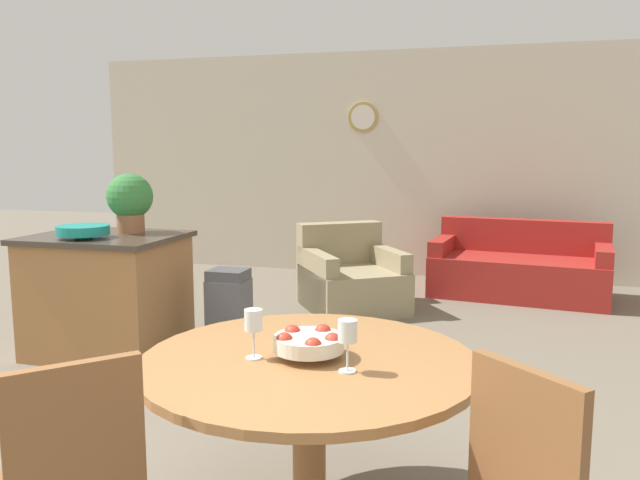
{
  "coord_description": "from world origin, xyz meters",
  "views": [
    {
      "loc": [
        1.05,
        -1.36,
        1.52
      ],
      "look_at": [
        -0.05,
        2.59,
        0.93
      ],
      "focal_mm": 35.0,
      "sensor_mm": 36.0,
      "label": 1
    }
  ],
  "objects_px": {
    "trash_bin": "(229,313)",
    "potted_plant": "(130,200)",
    "wine_glass_left": "(253,322)",
    "armchair": "(351,280)",
    "fruit_bowl": "(309,342)",
    "teal_bowl": "(83,230)",
    "wine_glass_right": "(348,333)",
    "kitchen_island": "(108,294)",
    "dining_table": "(309,398)",
    "couch": "(519,270)",
    "dining_chair_near_left": "(72,480)"
  },
  "relations": [
    {
      "from": "trash_bin",
      "to": "potted_plant",
      "type": "bearing_deg",
      "value": -177.73
    },
    {
      "from": "wine_glass_left",
      "to": "armchair",
      "type": "relative_size",
      "value": 0.15
    },
    {
      "from": "fruit_bowl",
      "to": "teal_bowl",
      "type": "bearing_deg",
      "value": 143.88
    },
    {
      "from": "wine_glass_right",
      "to": "potted_plant",
      "type": "relative_size",
      "value": 0.43
    },
    {
      "from": "fruit_bowl",
      "to": "armchair",
      "type": "xyz_separation_m",
      "value": [
        -0.64,
        3.55,
        -0.51
      ]
    },
    {
      "from": "kitchen_island",
      "to": "dining_table",
      "type": "bearing_deg",
      "value": -39.85
    },
    {
      "from": "wine_glass_right",
      "to": "trash_bin",
      "type": "distance_m",
      "value": 2.54
    },
    {
      "from": "couch",
      "to": "wine_glass_left",
      "type": "bearing_deg",
      "value": -96.62
    },
    {
      "from": "dining_chair_near_left",
      "to": "couch",
      "type": "height_order",
      "value": "dining_chair_near_left"
    },
    {
      "from": "fruit_bowl",
      "to": "kitchen_island",
      "type": "relative_size",
      "value": 0.25
    },
    {
      "from": "wine_glass_right",
      "to": "couch",
      "type": "relative_size",
      "value": 0.1
    },
    {
      "from": "wine_glass_left",
      "to": "teal_bowl",
      "type": "bearing_deg",
      "value": 139.98
    },
    {
      "from": "dining_table",
      "to": "wine_glass_right",
      "type": "distance_m",
      "value": 0.37
    },
    {
      "from": "dining_table",
      "to": "trash_bin",
      "type": "height_order",
      "value": "dining_table"
    },
    {
      "from": "dining_chair_near_left",
      "to": "couch",
      "type": "relative_size",
      "value": 0.5
    },
    {
      "from": "potted_plant",
      "to": "armchair",
      "type": "relative_size",
      "value": 0.36
    },
    {
      "from": "fruit_bowl",
      "to": "couch",
      "type": "relative_size",
      "value": 0.15
    },
    {
      "from": "wine_glass_right",
      "to": "kitchen_island",
      "type": "xyz_separation_m",
      "value": [
        -2.28,
        1.86,
        -0.42
      ]
    },
    {
      "from": "dining_chair_near_left",
      "to": "wine_glass_left",
      "type": "distance_m",
      "value": 0.8
    },
    {
      "from": "dining_table",
      "to": "potted_plant",
      "type": "relative_size",
      "value": 2.91
    },
    {
      "from": "wine_glass_left",
      "to": "trash_bin",
      "type": "bearing_deg",
      "value": 116.42
    },
    {
      "from": "wine_glass_left",
      "to": "potted_plant",
      "type": "distance_m",
      "value": 2.68
    },
    {
      "from": "couch",
      "to": "trash_bin",
      "type": "bearing_deg",
      "value": -122.27
    },
    {
      "from": "kitchen_island",
      "to": "potted_plant",
      "type": "relative_size",
      "value": 2.39
    },
    {
      "from": "dining_table",
      "to": "dining_chair_near_left",
      "type": "bearing_deg",
      "value": -128.67
    },
    {
      "from": "dining_table",
      "to": "couch",
      "type": "height_order",
      "value": "couch"
    },
    {
      "from": "fruit_bowl",
      "to": "armchair",
      "type": "distance_m",
      "value": 3.64
    },
    {
      "from": "fruit_bowl",
      "to": "trash_bin",
      "type": "distance_m",
      "value": 2.34
    },
    {
      "from": "fruit_bowl",
      "to": "potted_plant",
      "type": "distance_m",
      "value": 2.78
    },
    {
      "from": "dining_table",
      "to": "wine_glass_right",
      "type": "height_order",
      "value": "wine_glass_right"
    },
    {
      "from": "teal_bowl",
      "to": "armchair",
      "type": "distance_m",
      "value": 2.58
    },
    {
      "from": "dining_table",
      "to": "couch",
      "type": "relative_size",
      "value": 0.7
    },
    {
      "from": "couch",
      "to": "armchair",
      "type": "relative_size",
      "value": 1.48
    },
    {
      "from": "teal_bowl",
      "to": "kitchen_island",
      "type": "bearing_deg",
      "value": 77.43
    },
    {
      "from": "dining_chair_near_left",
      "to": "wine_glass_right",
      "type": "xyz_separation_m",
      "value": [
        0.73,
        0.58,
        0.36
      ]
    },
    {
      "from": "dining_table",
      "to": "fruit_bowl",
      "type": "bearing_deg",
      "value": -56.75
    },
    {
      "from": "trash_bin",
      "to": "armchair",
      "type": "distance_m",
      "value": 1.7
    },
    {
      "from": "wine_glass_right",
      "to": "kitchen_island",
      "type": "height_order",
      "value": "wine_glass_right"
    },
    {
      "from": "couch",
      "to": "potted_plant",
      "type": "bearing_deg",
      "value": -130.72
    },
    {
      "from": "kitchen_island",
      "to": "trash_bin",
      "type": "bearing_deg",
      "value": 12.5
    },
    {
      "from": "trash_bin",
      "to": "dining_table",
      "type": "bearing_deg",
      "value": -58.34
    },
    {
      "from": "potted_plant",
      "to": "dining_chair_near_left",
      "type": "bearing_deg",
      "value": -61.39
    },
    {
      "from": "teal_bowl",
      "to": "armchair",
      "type": "relative_size",
      "value": 0.29
    },
    {
      "from": "wine_glass_left",
      "to": "kitchen_island",
      "type": "distance_m",
      "value": 2.66
    },
    {
      "from": "dining_chair_near_left",
      "to": "trash_bin",
      "type": "distance_m",
      "value": 2.73
    },
    {
      "from": "fruit_bowl",
      "to": "teal_bowl",
      "type": "relative_size",
      "value": 0.74
    },
    {
      "from": "teal_bowl",
      "to": "couch",
      "type": "height_order",
      "value": "teal_bowl"
    },
    {
      "from": "dining_chair_near_left",
      "to": "couch",
      "type": "bearing_deg",
      "value": 27.44
    },
    {
      "from": "dining_table",
      "to": "fruit_bowl",
      "type": "distance_m",
      "value": 0.22
    },
    {
      "from": "potted_plant",
      "to": "wine_glass_left",
      "type": "bearing_deg",
      "value": -48.15
    }
  ]
}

